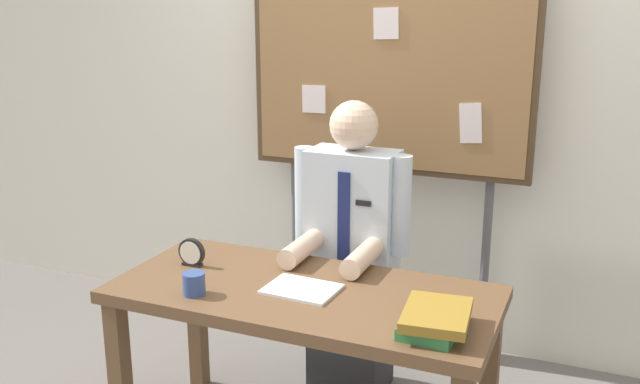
{
  "coord_description": "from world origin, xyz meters",
  "views": [
    {
      "loc": [
        1.04,
        -2.3,
        1.81
      ],
      "look_at": [
        0.0,
        0.16,
        1.08
      ],
      "focal_mm": 39.21,
      "sensor_mm": 36.0,
      "label": 1
    }
  ],
  "objects_px": {
    "book_stack": "(435,320)",
    "coffee_mug": "(194,284)",
    "open_notebook": "(302,289)",
    "desk": "(304,312)",
    "bulletin_board": "(388,71)",
    "desk_clock": "(192,253)",
    "person": "(351,262)"
  },
  "relations": [
    {
      "from": "book_stack",
      "to": "coffee_mug",
      "type": "distance_m",
      "value": 0.92
    },
    {
      "from": "coffee_mug",
      "to": "book_stack",
      "type": "bearing_deg",
      "value": 3.35
    },
    {
      "from": "open_notebook",
      "to": "desk",
      "type": "bearing_deg",
      "value": 97.76
    },
    {
      "from": "desk",
      "to": "bulletin_board",
      "type": "bearing_deg",
      "value": 90.0
    },
    {
      "from": "desk_clock",
      "to": "coffee_mug",
      "type": "bearing_deg",
      "value": -55.44
    },
    {
      "from": "desk_clock",
      "to": "bulletin_board",
      "type": "bearing_deg",
      "value": 61.2
    },
    {
      "from": "book_stack",
      "to": "open_notebook",
      "type": "height_order",
      "value": "book_stack"
    },
    {
      "from": "desk_clock",
      "to": "coffee_mug",
      "type": "relative_size",
      "value": 1.38
    },
    {
      "from": "person",
      "to": "open_notebook",
      "type": "bearing_deg",
      "value": -89.72
    },
    {
      "from": "bulletin_board",
      "to": "desk_clock",
      "type": "distance_m",
      "value": 1.32
    },
    {
      "from": "bulletin_board",
      "to": "book_stack",
      "type": "relative_size",
      "value": 6.68
    },
    {
      "from": "person",
      "to": "bulletin_board",
      "type": "xyz_separation_m",
      "value": [
        0.0,
        0.49,
        0.83
      ]
    },
    {
      "from": "book_stack",
      "to": "desk_clock",
      "type": "relative_size",
      "value": 2.56
    },
    {
      "from": "desk",
      "to": "person",
      "type": "height_order",
      "value": "person"
    },
    {
      "from": "bulletin_board",
      "to": "open_notebook",
      "type": "height_order",
      "value": "bulletin_board"
    },
    {
      "from": "bulletin_board",
      "to": "coffee_mug",
      "type": "distance_m",
      "value": 1.47
    },
    {
      "from": "open_notebook",
      "to": "book_stack",
      "type": "bearing_deg",
      "value": -14.0
    },
    {
      "from": "book_stack",
      "to": "bulletin_board",
      "type": "bearing_deg",
      "value": 115.32
    },
    {
      "from": "desk",
      "to": "desk_clock",
      "type": "height_order",
      "value": "desk_clock"
    },
    {
      "from": "person",
      "to": "desk_clock",
      "type": "xyz_separation_m",
      "value": [
        -0.54,
        -0.49,
        0.13
      ]
    },
    {
      "from": "desk_clock",
      "to": "coffee_mug",
      "type": "xyz_separation_m",
      "value": [
        0.18,
        -0.25,
        -0.01
      ]
    },
    {
      "from": "desk",
      "to": "open_notebook",
      "type": "height_order",
      "value": "open_notebook"
    },
    {
      "from": "book_stack",
      "to": "desk_clock",
      "type": "xyz_separation_m",
      "value": [
        -1.1,
        0.2,
        0.01
      ]
    },
    {
      "from": "coffee_mug",
      "to": "open_notebook",
      "type": "bearing_deg",
      "value": 27.75
    },
    {
      "from": "person",
      "to": "desk_clock",
      "type": "distance_m",
      "value": 0.74
    },
    {
      "from": "desk_clock",
      "to": "book_stack",
      "type": "bearing_deg",
      "value": -10.36
    },
    {
      "from": "book_stack",
      "to": "open_notebook",
      "type": "bearing_deg",
      "value": 166.0
    },
    {
      "from": "book_stack",
      "to": "desk_clock",
      "type": "height_order",
      "value": "desk_clock"
    },
    {
      "from": "book_stack",
      "to": "desk",
      "type": "bearing_deg",
      "value": 164.15
    },
    {
      "from": "open_notebook",
      "to": "desk_clock",
      "type": "height_order",
      "value": "desk_clock"
    },
    {
      "from": "person",
      "to": "open_notebook",
      "type": "xyz_separation_m",
      "value": [
        0.0,
        -0.55,
        0.09
      ]
    },
    {
      "from": "bulletin_board",
      "to": "book_stack",
      "type": "bearing_deg",
      "value": -64.68
    }
  ]
}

